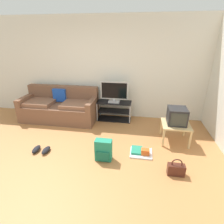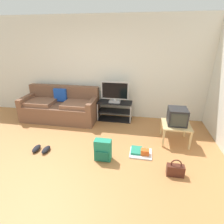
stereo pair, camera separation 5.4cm
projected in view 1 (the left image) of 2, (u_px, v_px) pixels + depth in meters
name	position (u px, v px, depth m)	size (l,w,h in m)	color
ground_plane	(64.00, 166.00, 3.26)	(9.00, 9.80, 0.02)	#B27542
wall_back	(95.00, 68.00, 4.97)	(9.00, 0.10, 2.70)	silver
couch	(60.00, 108.00, 5.00)	(2.04, 0.88, 0.89)	brown
tv_stand	(114.00, 111.00, 4.98)	(0.92, 0.41, 0.52)	black
flat_tv	(114.00, 92.00, 4.75)	(0.73, 0.22, 0.57)	#B2B2B7
side_table	(176.00, 126.00, 3.89)	(0.59, 0.59, 0.43)	tan
crt_tv	(177.00, 116.00, 3.81)	(0.39, 0.41, 0.35)	#232326
backpack	(103.00, 150.00, 3.34)	(0.31, 0.23, 0.42)	#238466
handbag	(176.00, 169.00, 3.00)	(0.28, 0.12, 0.32)	#4C2319
sneakers_pair	(41.00, 150.00, 3.63)	(0.34, 0.28, 0.09)	black
floor_tray	(141.00, 152.00, 3.57)	(0.43, 0.37, 0.14)	silver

